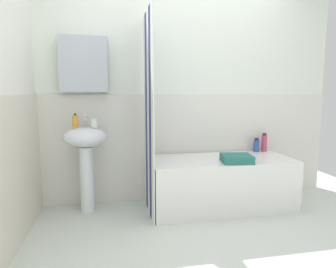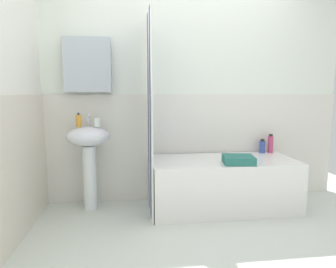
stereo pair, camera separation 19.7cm
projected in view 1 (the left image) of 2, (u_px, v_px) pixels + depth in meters
ground_plane at (220, 254)px, 2.30m from camera, size 4.80×5.60×0.04m
wall_back_tiled at (176, 100)px, 3.36m from camera, size 3.60×0.18×2.40m
wall_left_tiled at (3, 107)px, 2.17m from camera, size 0.07×1.81×2.40m
sink at (86, 150)px, 3.00m from camera, size 0.44×0.34×0.87m
faucet at (85, 121)px, 3.04m from camera, size 0.03×0.12×0.12m
soap_dispenser at (75, 121)px, 2.96m from camera, size 0.06×0.06×0.14m
toothbrush_cup at (94, 123)px, 2.98m from camera, size 0.07×0.07×0.09m
bathtub at (220, 183)px, 3.18m from camera, size 1.50×0.68×0.53m
shower_curtain at (149, 115)px, 2.93m from camera, size 0.01×0.68×2.00m
lotion_bottle at (264, 143)px, 3.52m from camera, size 0.06×0.06×0.22m
body_wash_bottle at (256, 145)px, 3.50m from camera, size 0.07×0.07×0.16m
towel_folded at (237, 159)px, 2.96m from camera, size 0.33×0.30×0.08m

